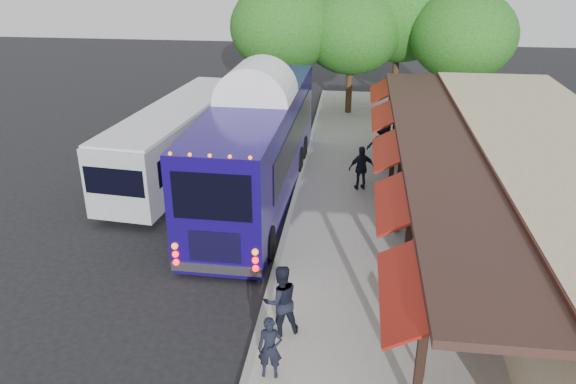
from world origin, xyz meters
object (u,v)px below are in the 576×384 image
at_px(ped_b, 281,300).
at_px(sign_board, 426,349).
at_px(city_bus, 180,137).
at_px(ped_d, 381,143).
at_px(coach_bus, 258,140).
at_px(ped_a, 270,348).
at_px(ped_c, 362,168).

relative_size(ped_b, sign_board, 1.61).
xyz_separation_m(city_bus, ped_d, (8.54, 1.84, -0.57)).
height_order(coach_bus, ped_d, coach_bus).
distance_m(ped_a, ped_d, 14.27).
distance_m(coach_bus, sign_board, 11.43).
bearing_deg(city_bus, ped_b, -55.57).
height_order(ped_b, ped_c, ped_b).
distance_m(coach_bus, ped_d, 6.19).
distance_m(coach_bus, ped_a, 10.60).
relative_size(ped_a, ped_c, 0.85).
xyz_separation_m(coach_bus, ped_b, (2.07, -8.73, -1.15)).
bearing_deg(ped_d, ped_a, 81.05).
bearing_deg(ped_d, city_bus, 14.52).
distance_m(ped_c, sign_board, 10.70).
relative_size(city_bus, sign_board, 9.68).
height_order(city_bus, sign_board, city_bus).
height_order(ped_b, sign_board, ped_b).
xyz_separation_m(coach_bus, ped_a, (2.05, -10.31, -1.34)).
bearing_deg(sign_board, city_bus, 141.61).
height_order(coach_bus, city_bus, coach_bus).
distance_m(coach_bus, city_bus, 4.16).
bearing_deg(city_bus, coach_bus, -20.66).
xyz_separation_m(city_bus, ped_b, (5.76, -10.57, -0.56)).
distance_m(city_bus, ped_b, 12.05).
xyz_separation_m(ped_a, sign_board, (3.43, 0.37, 0.03)).
bearing_deg(sign_board, ped_a, -160.08).
distance_m(ped_a, ped_c, 11.15).
height_order(ped_a, ped_d, ped_d).
distance_m(ped_b, sign_board, 3.62).
bearing_deg(ped_c, coach_bus, -8.72).
bearing_deg(ped_c, ped_d, -123.42).
xyz_separation_m(ped_c, ped_d, (0.83, 3.01, 0.04)).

